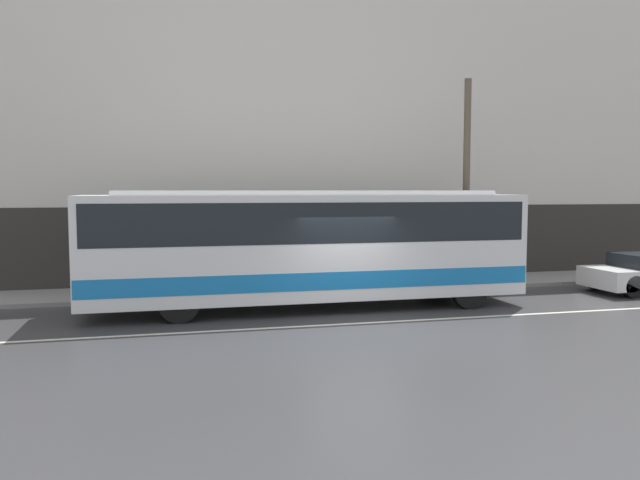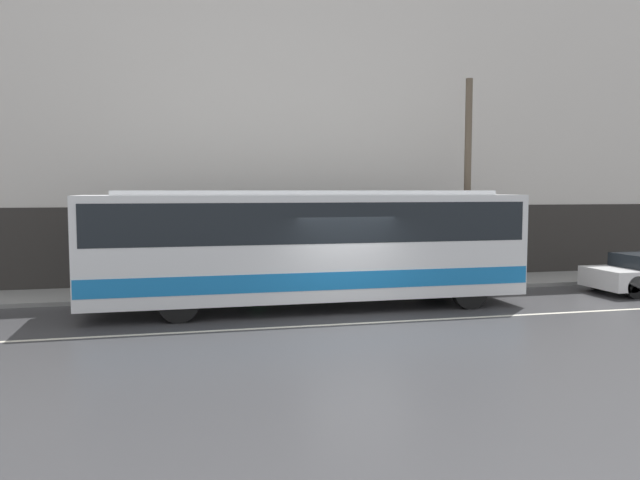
{
  "view_description": "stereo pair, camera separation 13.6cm",
  "coord_description": "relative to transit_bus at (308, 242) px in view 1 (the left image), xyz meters",
  "views": [
    {
      "loc": [
        -4.41,
        -13.98,
        3.16
      ],
      "look_at": [
        -0.39,
        2.23,
        1.83
      ],
      "focal_mm": 35.0,
      "sensor_mm": 36.0,
      "label": 1
    },
    {
      "loc": [
        -4.27,
        -14.02,
        3.16
      ],
      "look_at": [
        -0.39,
        2.23,
        1.83
      ],
      "focal_mm": 35.0,
      "sensor_mm": 36.0,
      "label": 2
    }
  ],
  "objects": [
    {
      "name": "ground_plane",
      "position": [
        0.73,
        -2.23,
        -1.78
      ],
      "size": [
        60.0,
        60.0,
        0.0
      ],
      "primitive_type": "plane",
      "color": "#38383A"
    },
    {
      "name": "sidewalk",
      "position": [
        0.73,
        3.05,
        -1.72
      ],
      "size": [
        60.0,
        2.58,
        0.12
      ],
      "color": "gray",
      "rests_on": "ground_plane"
    },
    {
      "name": "building_facade",
      "position": [
        0.73,
        4.48,
        3.3
      ],
      "size": [
        60.0,
        0.35,
        10.55
      ],
      "color": "silver",
      "rests_on": "ground_plane"
    },
    {
      "name": "lane_stripe",
      "position": [
        0.73,
        -2.23,
        -1.78
      ],
      "size": [
        54.0,
        0.14,
        0.01
      ],
      "color": "beige",
      "rests_on": "ground_plane"
    },
    {
      "name": "transit_bus",
      "position": [
        0.0,
        0.0,
        0.0
      ],
      "size": [
        11.61,
        2.59,
        3.16
      ],
      "color": "white",
      "rests_on": "ground_plane"
    },
    {
      "name": "utility_pole_near",
      "position": [
        5.81,
        2.31,
        1.64
      ],
      "size": [
        0.22,
        0.22,
        6.61
      ],
      "color": "brown",
      "rests_on": "sidewalk"
    },
    {
      "name": "pedestrian_waiting",
      "position": [
        -0.85,
        3.61,
        -0.89
      ],
      "size": [
        0.36,
        0.36,
        1.66
      ],
      "color": "#1E5933",
      "rests_on": "sidewalk"
    }
  ]
}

